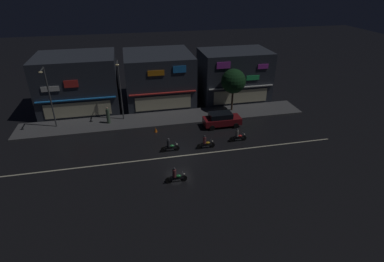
{
  "coord_description": "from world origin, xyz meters",
  "views": [
    {
      "loc": [
        -4.08,
        -24.93,
        15.96
      ],
      "look_at": [
        1.9,
        2.54,
        1.28
      ],
      "focal_mm": 28.52,
      "sensor_mm": 36.0,
      "label": 1
    }
  ],
  "objects_px": {
    "traffic_cone": "(156,130)",
    "pedestrian_on_sidewalk": "(108,116)",
    "motorcycle_following": "(205,143)",
    "motorcycle_opposite_lane": "(238,136)",
    "streetlamp_mid": "(120,86)",
    "parked_car_near_kerb": "(222,119)",
    "streetlamp_west": "(48,93)",
    "motorcycle_lead": "(176,176)",
    "motorcycle_trailing_far": "(170,146)"
  },
  "relations": [
    {
      "from": "motorcycle_lead",
      "to": "motorcycle_opposite_lane",
      "type": "distance_m",
      "value": 9.46
    },
    {
      "from": "streetlamp_west",
      "to": "motorcycle_lead",
      "type": "xyz_separation_m",
      "value": [
        11.74,
        -12.98,
        -3.64
      ]
    },
    {
      "from": "streetlamp_mid",
      "to": "parked_car_near_kerb",
      "type": "distance_m",
      "value": 12.29
    },
    {
      "from": "motorcycle_trailing_far",
      "to": "parked_car_near_kerb",
      "type": "bearing_deg",
      "value": 34.27
    },
    {
      "from": "streetlamp_west",
      "to": "motorcycle_following",
      "type": "distance_m",
      "value": 17.94
    },
    {
      "from": "streetlamp_mid",
      "to": "pedestrian_on_sidewalk",
      "type": "height_order",
      "value": "streetlamp_mid"
    },
    {
      "from": "motorcycle_following",
      "to": "traffic_cone",
      "type": "relative_size",
      "value": 3.45
    },
    {
      "from": "pedestrian_on_sidewalk",
      "to": "parked_car_near_kerb",
      "type": "relative_size",
      "value": 0.46
    },
    {
      "from": "streetlamp_west",
      "to": "motorcycle_trailing_far",
      "type": "relative_size",
      "value": 3.68
    },
    {
      "from": "parked_car_near_kerb",
      "to": "motorcycle_following",
      "type": "distance_m",
      "value": 5.52
    },
    {
      "from": "pedestrian_on_sidewalk",
      "to": "motorcycle_lead",
      "type": "height_order",
      "value": "pedestrian_on_sidewalk"
    },
    {
      "from": "streetlamp_west",
      "to": "parked_car_near_kerb",
      "type": "distance_m",
      "value": 19.36
    },
    {
      "from": "motorcycle_trailing_far",
      "to": "streetlamp_west",
      "type": "bearing_deg",
      "value": 148.03
    },
    {
      "from": "motorcycle_lead",
      "to": "motorcycle_opposite_lane",
      "type": "relative_size",
      "value": 1.0
    },
    {
      "from": "streetlamp_west",
      "to": "streetlamp_mid",
      "type": "xyz_separation_m",
      "value": [
        7.62,
        0.43,
        0.11
      ]
    },
    {
      "from": "motorcycle_following",
      "to": "motorcycle_trailing_far",
      "type": "bearing_deg",
      "value": -177.21
    },
    {
      "from": "traffic_cone",
      "to": "motorcycle_following",
      "type": "bearing_deg",
      "value": -45.89
    },
    {
      "from": "streetlamp_mid",
      "to": "motorcycle_following",
      "type": "height_order",
      "value": "streetlamp_mid"
    },
    {
      "from": "pedestrian_on_sidewalk",
      "to": "motorcycle_following",
      "type": "bearing_deg",
      "value": -98.88
    },
    {
      "from": "motorcycle_following",
      "to": "motorcycle_opposite_lane",
      "type": "relative_size",
      "value": 1.0
    },
    {
      "from": "motorcycle_lead",
      "to": "motorcycle_trailing_far",
      "type": "height_order",
      "value": "same"
    },
    {
      "from": "streetlamp_west",
      "to": "pedestrian_on_sidewalk",
      "type": "bearing_deg",
      "value": -1.29
    },
    {
      "from": "streetlamp_mid",
      "to": "traffic_cone",
      "type": "distance_m",
      "value": 6.57
    },
    {
      "from": "pedestrian_on_sidewalk",
      "to": "streetlamp_west",
      "type": "bearing_deg",
      "value": 118.93
    },
    {
      "from": "motorcycle_opposite_lane",
      "to": "streetlamp_west",
      "type": "bearing_deg",
      "value": 153.12
    },
    {
      "from": "motorcycle_lead",
      "to": "motorcycle_trailing_far",
      "type": "xyz_separation_m",
      "value": [
        0.25,
        5.12,
        0.0
      ]
    },
    {
      "from": "pedestrian_on_sidewalk",
      "to": "motorcycle_opposite_lane",
      "type": "relative_size",
      "value": 1.05
    },
    {
      "from": "parked_car_near_kerb",
      "to": "traffic_cone",
      "type": "relative_size",
      "value": 7.82
    },
    {
      "from": "traffic_cone",
      "to": "pedestrian_on_sidewalk",
      "type": "bearing_deg",
      "value": 148.14
    },
    {
      "from": "streetlamp_mid",
      "to": "pedestrian_on_sidewalk",
      "type": "relative_size",
      "value": 3.62
    },
    {
      "from": "streetlamp_west",
      "to": "traffic_cone",
      "type": "relative_size",
      "value": 12.71
    },
    {
      "from": "parked_car_near_kerb",
      "to": "motorcycle_following",
      "type": "height_order",
      "value": "parked_car_near_kerb"
    },
    {
      "from": "streetlamp_mid",
      "to": "motorcycle_lead",
      "type": "relative_size",
      "value": 3.79
    },
    {
      "from": "parked_car_near_kerb",
      "to": "traffic_cone",
      "type": "bearing_deg",
      "value": -0.94
    },
    {
      "from": "traffic_cone",
      "to": "motorcycle_lead",
      "type": "bearing_deg",
      "value": -86.15
    },
    {
      "from": "streetlamp_west",
      "to": "traffic_cone",
      "type": "xyz_separation_m",
      "value": [
        11.09,
        -3.36,
        -4.0
      ]
    },
    {
      "from": "motorcycle_opposite_lane",
      "to": "traffic_cone",
      "type": "relative_size",
      "value": 3.45
    },
    {
      "from": "parked_car_near_kerb",
      "to": "motorcycle_lead",
      "type": "xyz_separation_m",
      "value": [
        -7.0,
        -9.5,
        -0.24
      ]
    },
    {
      "from": "streetlamp_west",
      "to": "streetlamp_mid",
      "type": "height_order",
      "value": "streetlamp_mid"
    },
    {
      "from": "motorcycle_opposite_lane",
      "to": "traffic_cone",
      "type": "bearing_deg",
      "value": 148.11
    },
    {
      "from": "motorcycle_lead",
      "to": "motorcycle_following",
      "type": "height_order",
      "value": "same"
    },
    {
      "from": "pedestrian_on_sidewalk",
      "to": "motorcycle_opposite_lane",
      "type": "xyz_separation_m",
      "value": [
        13.42,
        -7.2,
        -0.42
      ]
    },
    {
      "from": "streetlamp_west",
      "to": "streetlamp_mid",
      "type": "relative_size",
      "value": 0.97
    },
    {
      "from": "motorcycle_following",
      "to": "pedestrian_on_sidewalk",
      "type": "bearing_deg",
      "value": 146.38
    },
    {
      "from": "streetlamp_mid",
      "to": "motorcycle_trailing_far",
      "type": "xyz_separation_m",
      "value": [
        4.37,
        -8.29,
        -3.74
      ]
    },
    {
      "from": "motorcycle_trailing_far",
      "to": "traffic_cone",
      "type": "xyz_separation_m",
      "value": [
        -0.9,
        4.5,
        -0.36
      ]
    },
    {
      "from": "motorcycle_lead",
      "to": "pedestrian_on_sidewalk",
      "type": "bearing_deg",
      "value": -58.29
    },
    {
      "from": "parked_car_near_kerb",
      "to": "motorcycle_opposite_lane",
      "type": "height_order",
      "value": "parked_car_near_kerb"
    },
    {
      "from": "streetlamp_mid",
      "to": "motorcycle_lead",
      "type": "xyz_separation_m",
      "value": [
        4.12,
        -13.41,
        -3.74
      ]
    },
    {
      "from": "streetlamp_west",
      "to": "motorcycle_trailing_far",
      "type": "height_order",
      "value": "streetlamp_west"
    }
  ]
}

